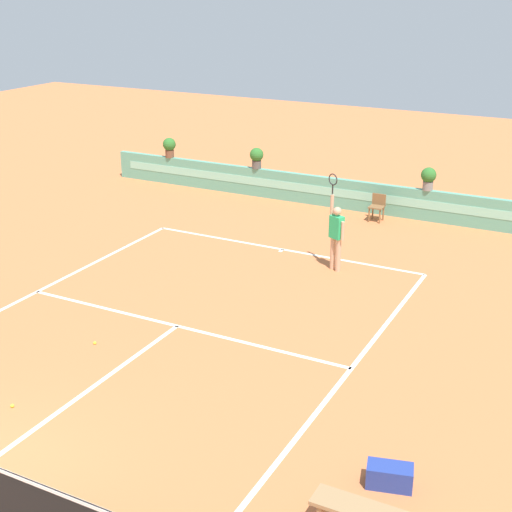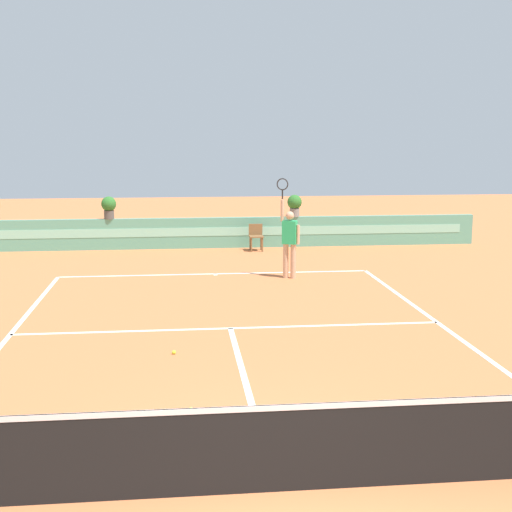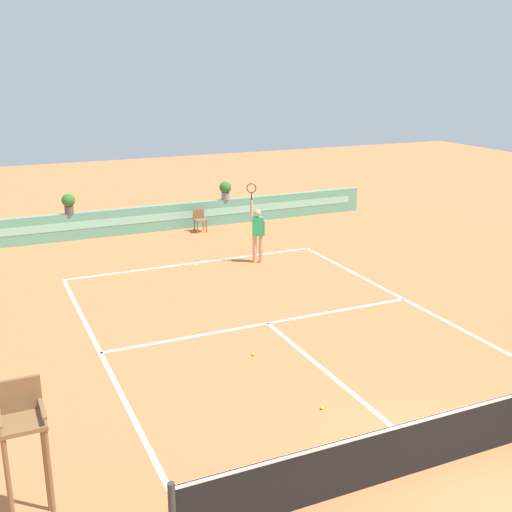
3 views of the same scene
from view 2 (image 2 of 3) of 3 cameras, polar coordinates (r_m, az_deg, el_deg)
name	(u,v)px [view 2 (image 2 of 3)]	position (r m, az deg, el deg)	size (l,w,h in m)	color
ground_plane	(232,334)	(13.40, -1.93, -6.25)	(60.00, 60.00, 0.00)	#C66B3D
court_lines	(229,324)	(14.09, -2.15, -5.44)	(8.32, 11.94, 0.01)	white
net	(276,445)	(7.61, 1.62, -14.87)	(8.92, 0.10, 1.00)	#333333
back_wall_barrier	(208,233)	(23.48, -3.87, 1.86)	(18.00, 0.21, 1.00)	#599E84
ball_kid_chair	(256,236)	(22.87, 0.00, 1.62)	(0.44, 0.44, 0.85)	brown
tennis_player	(289,238)	(18.40, 2.68, 1.44)	(0.58, 0.35, 2.58)	tan
tennis_ball_near_baseline	(174,352)	(12.28, -6.57, -7.64)	(0.07, 0.07, 0.07)	#CCE033
tennis_ball_mid_court	(191,410)	(9.82, -5.23, -12.13)	(0.07, 0.07, 0.07)	#CCE033
potted_plant_right	(295,204)	(23.67, 3.09, 4.15)	(0.48, 0.48, 0.72)	gray
potted_plant_left	(109,206)	(23.46, -11.67, 3.92)	(0.48, 0.48, 0.72)	#514C47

